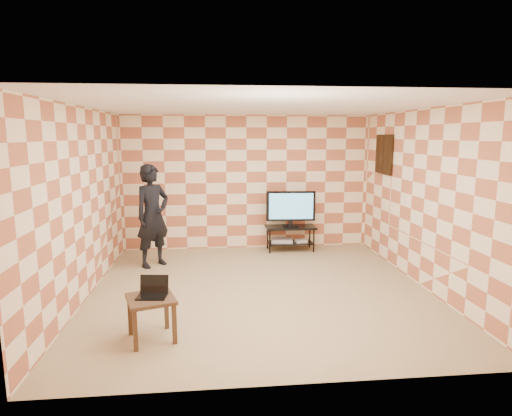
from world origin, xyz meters
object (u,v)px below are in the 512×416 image
object	(u,v)px
tv_stand	(290,233)
person	(153,216)
side_table	(151,305)
tv	(291,207)

from	to	relation	value
tv_stand	person	world-z (taller)	person
side_table	tv	bearing A→B (deg)	58.00
side_table	person	distance (m)	2.91
tv	person	distance (m)	2.70
tv	person	size ratio (longest dim) A/B	0.54
tv_stand	tv	size ratio (longest dim) A/B	1.02
side_table	person	size ratio (longest dim) A/B	0.35
side_table	person	xyz separation A→B (m)	(-0.35, 2.84, 0.49)
tv_stand	tv	bearing A→B (deg)	-86.70
person	side_table	bearing A→B (deg)	-125.99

